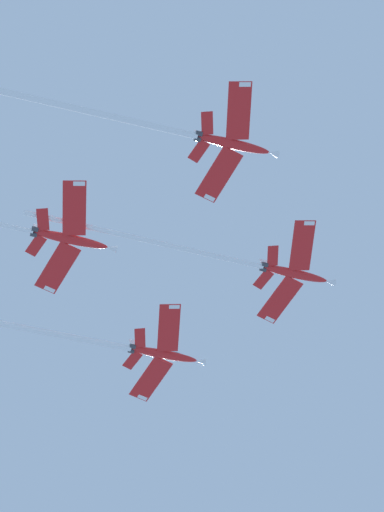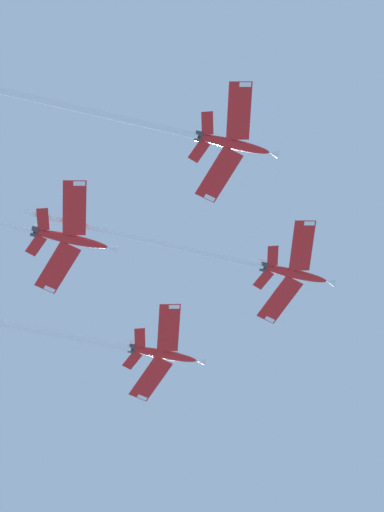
% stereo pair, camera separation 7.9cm
% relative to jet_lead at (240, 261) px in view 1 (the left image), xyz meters
% --- Properties ---
extents(jet_lead, '(20.16, 53.08, 10.53)m').
position_rel_jet_lead_xyz_m(jet_lead, '(0.00, 0.00, 0.00)').
color(jet_lead, red).
extents(jet_left_wing, '(20.15, 45.46, 9.01)m').
position_rel_jet_lead_xyz_m(jet_left_wing, '(20.99, 15.49, -3.32)').
color(jet_left_wing, red).
extents(jet_right_wing, '(20.10, 53.06, 10.65)m').
position_rel_jet_lead_xyz_m(jet_right_wing, '(-17.20, 21.01, -3.38)').
color(jet_right_wing, red).
extents(jet_slot, '(20.15, 51.94, 10.34)m').
position_rel_jet_lead_xyz_m(jet_slot, '(4.78, 35.40, -6.86)').
color(jet_slot, red).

